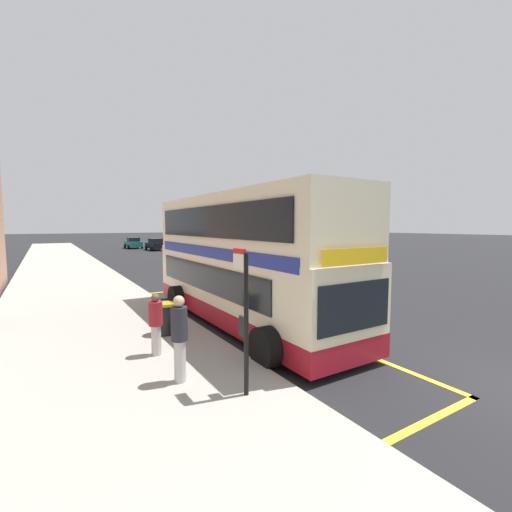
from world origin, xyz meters
TOP-DOWN VIEW (x-y plane):
  - ground_plane at (0.00, 32.00)m, footprint 260.00×260.00m
  - pavement_near at (-7.00, 32.00)m, footprint 6.00×76.00m
  - double_decker_bus at (-2.46, 7.75)m, footprint 3.21×10.23m
  - bus_bay_markings at (-2.55, 7.68)m, footprint 2.91×14.05m
  - bus_stop_sign at (-5.04, 3.05)m, footprint 0.09×0.51m
  - parked_car_black_across at (4.66, 44.37)m, footprint 2.09×4.20m
  - parked_car_maroon_far at (2.85, 27.35)m, footprint 2.09×4.20m
  - parked_car_teal_ahead at (2.96, 49.98)m, footprint 2.09×4.20m
  - pedestrian_waiting_near_sign at (-5.93, 5.94)m, footprint 0.34×0.34m
  - pedestrian_further_back at (-5.93, 4.18)m, footprint 0.34×0.34m
  - litter_bin at (-5.22, 7.46)m, footprint 0.59×0.59m

SIDE VIEW (x-z plane):
  - ground_plane at x=0.00m, z-range 0.00..0.00m
  - bus_bay_markings at x=-2.55m, z-range 0.00..0.01m
  - pavement_near at x=-7.00m, z-range 0.00..0.14m
  - litter_bin at x=-5.22m, z-range 0.14..1.09m
  - parked_car_black_across at x=4.66m, z-range -0.01..1.61m
  - parked_car_maroon_far at x=2.85m, z-range -0.01..1.61m
  - parked_car_teal_ahead at x=2.96m, z-range -0.01..1.61m
  - pedestrian_waiting_near_sign at x=-5.93m, z-range 0.20..1.76m
  - pedestrian_further_back at x=-5.93m, z-range 0.23..2.04m
  - bus_stop_sign at x=-5.04m, z-range 0.37..3.17m
  - double_decker_bus at x=-2.46m, z-range -0.14..4.26m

